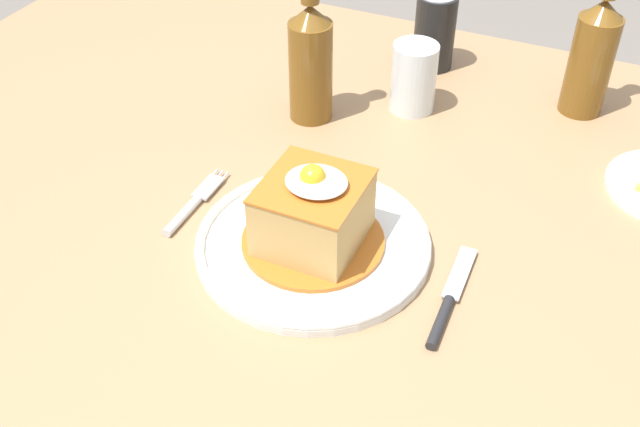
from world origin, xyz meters
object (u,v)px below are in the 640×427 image
object	(u,v)px
knife	(446,307)
drinking_glass	(413,82)
beer_bottle_amber	(593,51)
soda_can	(435,31)
beer_bottle_amber_far	(311,56)
fork	(191,206)
main_plate	(313,243)

from	to	relation	value
knife	drinking_glass	distance (m)	0.42
beer_bottle_amber	drinking_glass	size ratio (longest dim) A/B	2.53
soda_can	beer_bottle_amber	bearing A→B (deg)	-8.89
knife	soda_can	world-z (taller)	soda_can
drinking_glass	soda_can	bearing A→B (deg)	95.48
soda_can	drinking_glass	bearing A→B (deg)	-84.52
knife	beer_bottle_amber	distance (m)	0.50
beer_bottle_amber	beer_bottle_amber_far	bearing A→B (deg)	-153.16
fork	knife	size ratio (longest dim) A/B	0.85
knife	beer_bottle_amber_far	bearing A→B (deg)	135.30
soda_can	beer_bottle_amber	xyz separation A→B (m)	(0.25, -0.04, 0.04)
fork	knife	world-z (taller)	same
main_plate	knife	bearing A→B (deg)	-10.37
fork	main_plate	bearing A→B (deg)	-0.72
main_plate	drinking_glass	size ratio (longest dim) A/B	2.70
knife	soda_can	distance (m)	0.56
fork	beer_bottle_amber_far	distance (m)	0.29
main_plate	drinking_glass	world-z (taller)	drinking_glass
knife	soda_can	xyz separation A→B (m)	(-0.19, 0.52, 0.06)
knife	drinking_glass	xyz separation A→B (m)	(-0.17, 0.38, 0.04)
knife	beer_bottle_amber	bearing A→B (deg)	82.93
knife	beer_bottle_amber	size ratio (longest dim) A/B	0.62
soda_can	beer_bottle_amber_far	world-z (taller)	beer_bottle_amber_far
soda_can	beer_bottle_amber_far	xyz separation A→B (m)	(-0.12, -0.22, 0.04)
beer_bottle_amber_far	soda_can	bearing A→B (deg)	62.40
main_plate	knife	distance (m)	0.18
knife	drinking_glass	bearing A→B (deg)	114.37
drinking_glass	knife	bearing A→B (deg)	-65.63
beer_bottle_amber	beer_bottle_amber_far	distance (m)	0.41
main_plate	soda_can	size ratio (longest dim) A/B	2.29
fork	beer_bottle_amber_far	bearing A→B (deg)	80.43
main_plate	beer_bottle_amber_far	distance (m)	0.31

